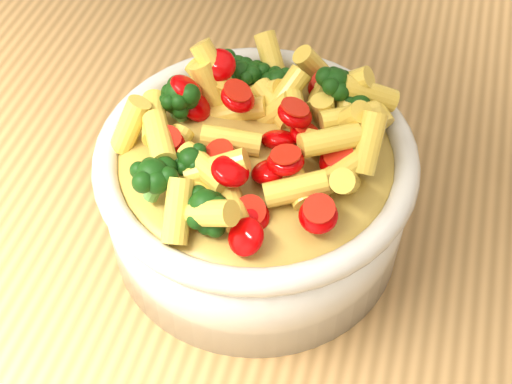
# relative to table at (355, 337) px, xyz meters

# --- Properties ---
(table) EXTENTS (1.20, 0.80, 0.90)m
(table) POSITION_rel_table_xyz_m (0.00, 0.00, 0.00)
(table) COLOR tan
(table) RESTS_ON ground
(serving_bowl) EXTENTS (0.23, 0.23, 0.10)m
(serving_bowl) POSITION_rel_table_xyz_m (-0.09, 0.01, 0.15)
(serving_bowl) COLOR silver
(serving_bowl) RESTS_ON table
(pasta_salad) EXTENTS (0.18, 0.18, 0.04)m
(pasta_salad) POSITION_rel_table_xyz_m (-0.09, 0.01, 0.21)
(pasta_salad) COLOR #FFD250
(pasta_salad) RESTS_ON serving_bowl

